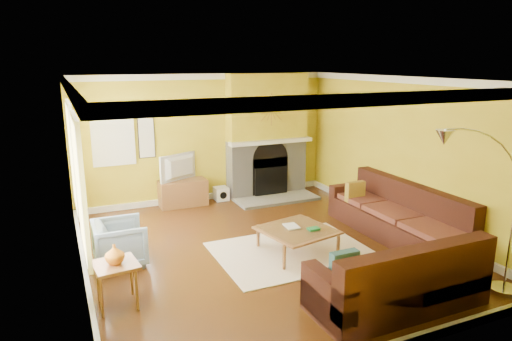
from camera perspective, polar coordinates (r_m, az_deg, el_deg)
name	(u,v)px	position (r m, az deg, el deg)	size (l,w,h in m)	color
floor	(264,249)	(7.49, 1.05, -9.82)	(5.50, 6.00, 0.02)	#582F12
ceiling	(265,78)	(6.88, 1.15, 11.44)	(5.50, 6.00, 0.02)	white
wall_back	(205,138)	(9.82, -6.35, 4.05)	(5.50, 0.02, 2.70)	gold
wall_front	(397,234)	(4.63, 17.16, -7.55)	(5.50, 0.02, 2.70)	gold
wall_left	(74,187)	(6.44, -21.78, -1.97)	(0.02, 6.00, 2.70)	gold
wall_right	(405,153)	(8.58, 18.08, 2.05)	(0.02, 6.00, 2.70)	gold
baseboard	(264,245)	(7.47, 1.06, -9.33)	(5.50, 6.00, 0.12)	white
crown_molding	(265,83)	(6.88, 1.15, 10.86)	(5.50, 6.00, 0.12)	white
window_left_near	(72,157)	(7.67, -22.03, 1.56)	(0.06, 1.22, 1.72)	white
window_left_far	(79,187)	(5.82, -21.25, -1.99)	(0.06, 1.22, 1.72)	white
window_back	(113,135)	(9.35, -17.47, 4.27)	(0.82, 0.06, 1.22)	white
wall_art	(146,130)	(9.45, -13.58, 4.91)	(0.34, 0.04, 1.14)	white
fireplace	(267,135)	(10.11, 1.35, 4.41)	(1.80, 0.40, 2.70)	gray
mantel	(271,142)	(9.92, 1.93, 3.64)	(1.92, 0.22, 0.08)	white
hearth	(277,199)	(9.93, 2.66, -3.60)	(1.80, 0.70, 0.06)	gray
sunburst	(271,109)	(9.83, 1.94, 7.67)	(0.70, 0.04, 0.70)	olive
rug	(292,252)	(7.39, 4.55, -10.08)	(2.40, 1.80, 0.02)	beige
sectional_sofa	(359,229)	(7.22, 12.71, -7.16)	(3.10, 3.70, 0.90)	#3A1912
coffee_table	(297,241)	(7.29, 5.12, -8.75)	(1.03, 1.03, 0.41)	white
media_console	(183,193)	(9.66, -9.10, -2.78)	(0.98, 0.44, 0.54)	brown
tv	(182,167)	(9.52, -9.23, 0.38)	(0.96, 0.13, 0.55)	black
subwoofer	(221,194)	(9.96, -4.39, -2.90)	(0.29, 0.29, 0.29)	white
armchair	(120,243)	(7.12, -16.65, -8.68)	(0.72, 0.75, 0.68)	gray
side_table	(117,285)	(6.04, -16.98, -13.49)	(0.51, 0.51, 0.56)	brown
vase	(115,254)	(5.87, -17.26, -9.95)	(0.24, 0.24, 0.25)	orange
book	(285,227)	(7.23, 3.68, -7.08)	(0.21, 0.28, 0.03)	white
arc_lamp	(480,218)	(6.18, 26.23, -5.35)	(1.41, 0.36, 2.23)	silver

